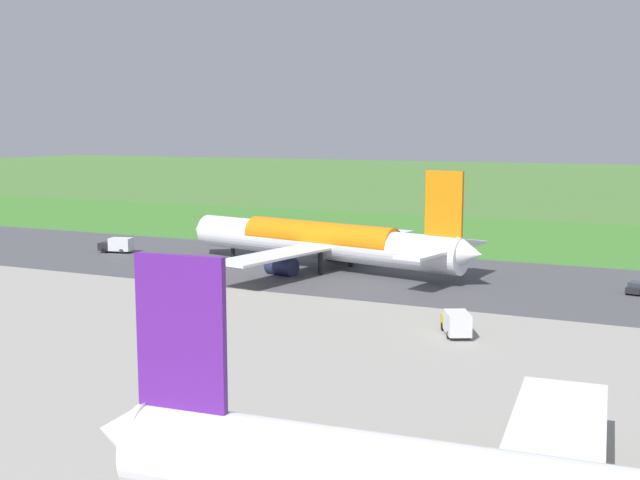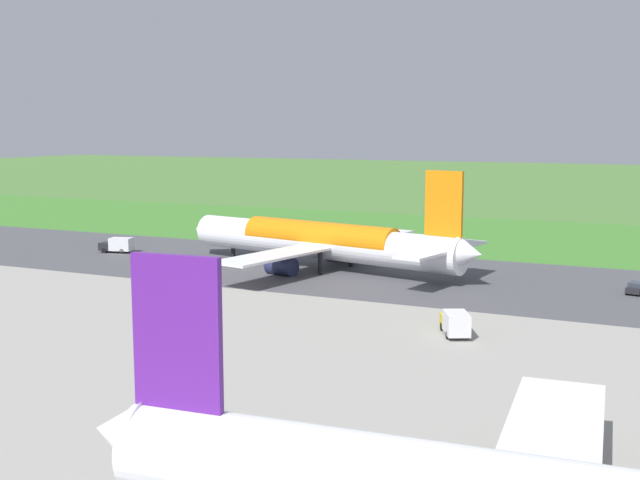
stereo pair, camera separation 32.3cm
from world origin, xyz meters
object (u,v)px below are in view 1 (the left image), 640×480
(service_car_followme, at_px, (637,288))
(traffic_cone_orange, at_px, (406,237))
(airliner_main, at_px, (322,241))
(service_truck_fuel, at_px, (117,245))
(no_stopping_sign, at_px, (435,230))
(service_truck_baggage, at_px, (456,323))

(service_car_followme, bearing_deg, traffic_cone_orange, -40.09)
(airliner_main, height_order, service_car_followme, airliner_main)
(service_car_followme, height_order, traffic_cone_orange, service_car_followme)
(service_truck_fuel, bearing_deg, service_car_followme, -179.36)
(no_stopping_sign, bearing_deg, service_car_followme, 133.58)
(service_truck_baggage, distance_m, traffic_cone_orange, 73.22)
(service_truck_baggage, bearing_deg, traffic_cone_orange, -67.42)
(service_truck_baggage, relative_size, service_truck_fuel, 1.01)
(no_stopping_sign, distance_m, traffic_cone_orange, 6.45)
(service_car_followme, xyz_separation_m, no_stopping_sign, (39.47, -41.48, 0.52))
(service_truck_baggage, relative_size, no_stopping_sign, 2.73)
(service_car_followme, bearing_deg, service_truck_baggage, 62.31)
(airliner_main, xyz_separation_m, service_truck_fuel, (39.00, 0.43, -2.95))
(airliner_main, bearing_deg, traffic_cone_orange, -91.49)
(service_truck_baggage, xyz_separation_m, service_car_followme, (-15.99, -30.48, -0.56))
(no_stopping_sign, xyz_separation_m, traffic_cone_orange, (4.63, 4.35, -1.09))
(airliner_main, relative_size, service_car_followme, 11.99)
(service_car_followme, relative_size, service_truck_fuel, 0.73)
(service_truck_fuel, relative_size, no_stopping_sign, 2.71)
(traffic_cone_orange, bearing_deg, service_car_followme, 139.91)
(service_truck_baggage, bearing_deg, service_truck_fuel, -23.45)
(no_stopping_sign, relative_size, traffic_cone_orange, 4.13)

